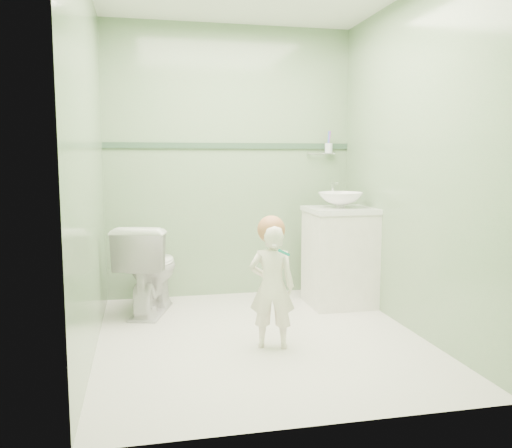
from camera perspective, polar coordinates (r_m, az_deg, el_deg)
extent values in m
plane|color=silver|center=(3.78, 0.49, -12.09)|extent=(2.50, 2.50, 0.00)
cube|color=#7CA474|center=(4.80, -2.77, 6.56)|extent=(2.20, 0.04, 2.40)
cube|color=#7CA474|center=(2.37, 7.15, 6.02)|extent=(2.20, 0.04, 2.40)
cube|color=#7CA474|center=(3.50, -17.44, 6.07)|extent=(0.04, 2.50, 2.40)
cube|color=#7CA474|center=(3.96, 16.32, 6.19)|extent=(0.04, 2.50, 2.40)
cube|color=#34533C|center=(4.79, -2.76, 8.36)|extent=(2.20, 0.02, 0.05)
cube|color=silver|center=(4.57, 8.91, -3.63)|extent=(0.52, 0.50, 0.80)
cube|color=white|center=(4.51, 9.01, 1.49)|extent=(0.54, 0.52, 0.04)
imported|color=white|center=(4.50, 9.03, 2.56)|extent=(0.37, 0.37, 0.13)
cylinder|color=silver|center=(4.69, 8.16, 3.43)|extent=(0.03, 0.03, 0.18)
cylinder|color=silver|center=(4.64, 8.39, 4.38)|extent=(0.02, 0.12, 0.02)
cylinder|color=silver|center=(4.96, 7.02, 7.46)|extent=(0.26, 0.02, 0.02)
cylinder|color=silver|center=(4.96, 7.77, 8.03)|extent=(0.07, 0.07, 0.09)
cylinder|color=blue|center=(4.95, 7.73, 8.84)|extent=(0.01, 0.01, 0.17)
cylinder|color=#8551B6|center=(4.95, 7.80, 8.84)|extent=(0.01, 0.01, 0.17)
cylinder|color=#8551B6|center=(4.95, 7.86, 8.84)|extent=(0.01, 0.01, 0.17)
cylinder|color=#DE3E42|center=(4.97, 7.87, 8.83)|extent=(0.01, 0.01, 0.17)
imported|color=white|center=(4.37, -11.36, -4.67)|extent=(0.59, 0.80, 0.72)
imported|color=white|center=(3.50, 1.72, -6.71)|extent=(0.34, 0.27, 0.82)
sphere|color=#B67347|center=(3.45, 1.64, -0.58)|extent=(0.18, 0.18, 0.18)
cylinder|color=#068974|center=(3.32, 3.02, -3.09)|extent=(0.10, 0.12, 0.06)
cube|color=white|center=(3.36, 2.02, -2.26)|extent=(0.03, 0.03, 0.02)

